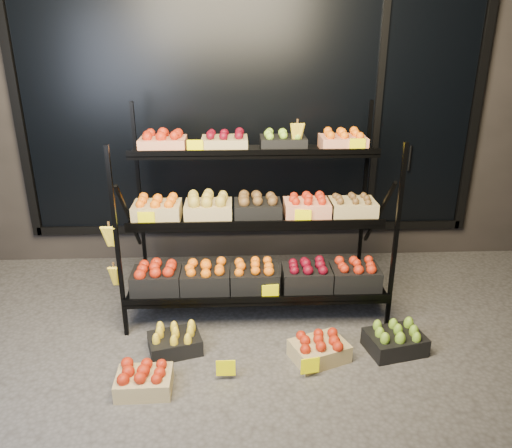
{
  "coord_description": "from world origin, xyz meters",
  "views": [
    {
      "loc": [
        -0.16,
        -3.18,
        2.22
      ],
      "look_at": [
        0.0,
        0.55,
        0.77
      ],
      "focal_mm": 35.0,
      "sensor_mm": 36.0,
      "label": 1
    }
  ],
  "objects_px": {
    "floor_crate_midright": "(319,348)",
    "floor_crate_midleft": "(175,341)",
    "floor_crate_left": "(144,379)",
    "display_rack": "(254,220)"
  },
  "relations": [
    {
      "from": "floor_crate_midright",
      "to": "floor_crate_midleft",
      "type": "bearing_deg",
      "value": 150.74
    },
    {
      "from": "display_rack",
      "to": "floor_crate_left",
      "type": "height_order",
      "value": "display_rack"
    },
    {
      "from": "floor_crate_left",
      "to": "floor_crate_midright",
      "type": "height_order",
      "value": "floor_crate_midright"
    },
    {
      "from": "floor_crate_left",
      "to": "display_rack",
      "type": "bearing_deg",
      "value": 53.45
    },
    {
      "from": "floor_crate_left",
      "to": "floor_crate_midleft",
      "type": "height_order",
      "value": "floor_crate_midleft"
    },
    {
      "from": "display_rack",
      "to": "floor_crate_left",
      "type": "xyz_separation_m",
      "value": [
        -0.77,
        -1.08,
        -0.7
      ]
    },
    {
      "from": "floor_crate_left",
      "to": "floor_crate_midright",
      "type": "xyz_separation_m",
      "value": [
        1.2,
        0.29,
        0.0
      ]
    },
    {
      "from": "floor_crate_midleft",
      "to": "floor_crate_midright",
      "type": "bearing_deg",
      "value": -23.69
    },
    {
      "from": "display_rack",
      "to": "floor_crate_midright",
      "type": "xyz_separation_m",
      "value": [
        0.44,
        -0.79,
        -0.69
      ]
    },
    {
      "from": "floor_crate_left",
      "to": "floor_crate_midright",
      "type": "bearing_deg",
      "value": 12.46
    }
  ]
}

